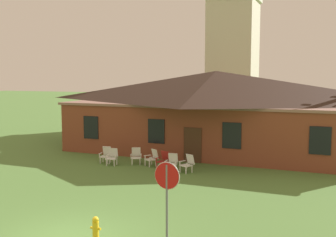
{
  "coord_description": "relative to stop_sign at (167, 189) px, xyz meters",
  "views": [
    {
      "loc": [
        7.67,
        -10.09,
        5.14
      ],
      "look_at": [
        0.28,
        7.79,
        3.09
      ],
      "focal_mm": 43.01,
      "sensor_mm": 36.0,
      "label": 1
    }
  ],
  "objects": [
    {
      "name": "lawn_chair_near_door",
      "position": [
        -7.47,
        9.68,
        -1.44
      ],
      "size": [
        0.71,
        0.75,
        0.96
      ],
      "color": "white",
      "rests_on": "ground"
    },
    {
      "name": "lawn_chair_right_end",
      "position": [
        -4.37,
        10.02,
        -1.44
      ],
      "size": [
        0.72,
        0.76,
        0.96
      ],
      "color": "maroon",
      "rests_on": "ground"
    },
    {
      "name": "lawn_chair_by_porch",
      "position": [
        -8.11,
        10.04,
        -1.44
      ],
      "size": [
        0.71,
        0.75,
        0.96
      ],
      "color": "silver",
      "rests_on": "ground"
    },
    {
      "name": "lawn_chair_under_eave",
      "position": [
        -2.81,
        9.64,
        -1.44
      ],
      "size": [
        0.81,
        0.85,
        0.96
      ],
      "color": "white",
      "rests_on": "ground"
    },
    {
      "name": "stop_sign",
      "position": [
        0.0,
        0.0,
        0.0
      ],
      "size": [
        0.8,
        0.12,
        2.72
      ],
      "color": "slate",
      "rests_on": "ground"
    },
    {
      "name": "lawn_chair_far_side",
      "position": [
        -3.68,
        9.57,
        -1.44
      ],
      "size": [
        0.68,
        0.71,
        0.96
      ],
      "color": "silver",
      "rests_on": "ground"
    },
    {
      "name": "dome_tower",
      "position": [
        -5.92,
        32.7,
        6.8
      ],
      "size": [
        5.18,
        5.18,
        19.13
      ],
      "color": "beige",
      "rests_on": "ground"
    },
    {
      "name": "brick_building",
      "position": [
        -3.37,
        17.08,
        0.86
      ],
      "size": [
        19.66,
        10.4,
        5.5
      ],
      "color": "brown",
      "rests_on": "ground"
    },
    {
      "name": "fire_hydrant",
      "position": [
        -2.41,
        0.0,
        -1.56
      ],
      "size": [
        0.36,
        0.28,
        0.79
      ],
      "color": "gold",
      "rests_on": "ground"
    },
    {
      "name": "lawn_chair_left_end",
      "position": [
        -6.3,
        10.42,
        -1.44
      ],
      "size": [
        0.8,
        0.84,
        0.96
      ],
      "color": "silver",
      "rests_on": "ground"
    },
    {
      "name": "lawn_chair_middle",
      "position": [
        -5.2,
        10.31,
        -1.44
      ],
      "size": [
        0.84,
        0.87,
        0.96
      ],
      "color": "silver",
      "rests_on": "ground"
    }
  ]
}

